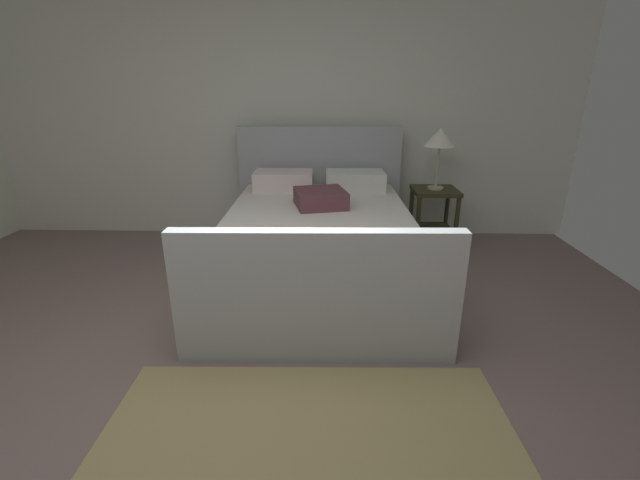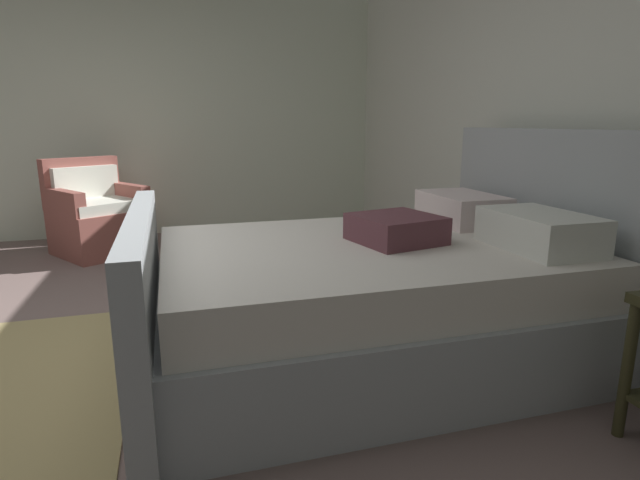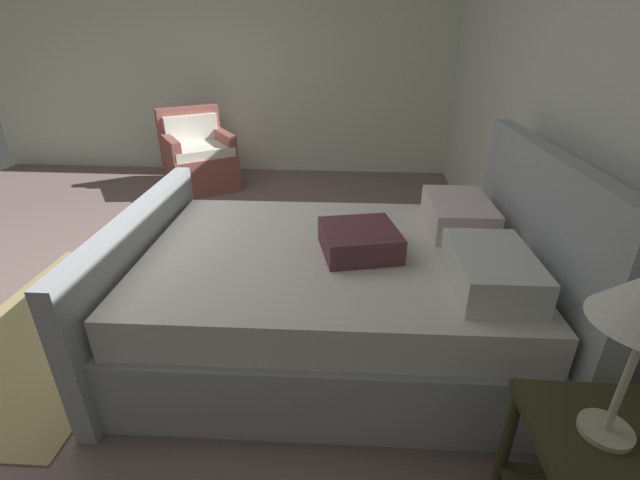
{
  "view_description": "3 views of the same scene",
  "coord_description": "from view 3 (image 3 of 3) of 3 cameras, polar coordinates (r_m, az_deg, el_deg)",
  "views": [
    {
      "loc": [
        0.54,
        -1.63,
        1.56
      ],
      "look_at": [
        0.47,
        1.19,
        0.54
      ],
      "focal_mm": 23.73,
      "sensor_mm": 36.0,
      "label": 1
    },
    {
      "loc": [
        2.82,
        0.74,
        1.23
      ],
      "look_at": [
        0.52,
        1.38,
        0.67
      ],
      "focal_mm": 28.29,
      "sensor_mm": 36.0,
      "label": 2
    },
    {
      "loc": [
        2.64,
        1.75,
        1.75
      ],
      "look_at": [
        0.2,
        1.57,
        0.56
      ],
      "focal_mm": 24.76,
      "sensor_mm": 36.0,
      "label": 3
    }
  ],
  "objects": [
    {
      "name": "armchair",
      "position": [
        5.45,
        -15.43,
        10.14
      ],
      "size": [
        1.01,
        1.01,
        0.9
      ],
      "color": "#945148",
      "rests_on": "ground"
    },
    {
      "name": "wall_side_left",
      "position": [
        6.04,
        -13.52,
        21.18
      ],
      "size": [
        0.12,
        6.01,
        2.63
      ],
      "primitive_type": "cube",
      "color": "silver",
      "rests_on": "ground"
    },
    {
      "name": "nightstand_right",
      "position": [
        1.89,
        31.3,
        -24.44
      ],
      "size": [
        0.44,
        0.44,
        0.6
      ],
      "color": "#32301A",
      "rests_on": "ground"
    },
    {
      "name": "area_rug",
      "position": [
        3.35,
        -30.47,
        -9.44
      ],
      "size": [
        2.0,
        1.12,
        0.01
      ],
      "primitive_type": "cube",
      "rotation": [
        0.0,
        0.0,
        0.02
      ],
      "color": "tan",
      "rests_on": "ground"
    },
    {
      "name": "bed",
      "position": [
        2.6,
        2.5,
        -6.56
      ],
      "size": [
        1.7,
        2.33,
        1.19
      ],
      "color": "#A1A7AC",
      "rests_on": "ground"
    },
    {
      "name": "ground_plane",
      "position": [
        3.62,
        -25.48,
        -5.91
      ],
      "size": [
        6.14,
        5.89,
        0.02
      ],
      "primitive_type": "cube",
      "color": "#77625E"
    },
    {
      "name": "wall_back",
      "position": [
        2.96,
        30.36,
        14.14
      ],
      "size": [
        6.26,
        0.12,
        2.63
      ],
      "primitive_type": "cube",
      "color": "silver",
      "rests_on": "ground"
    }
  ]
}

